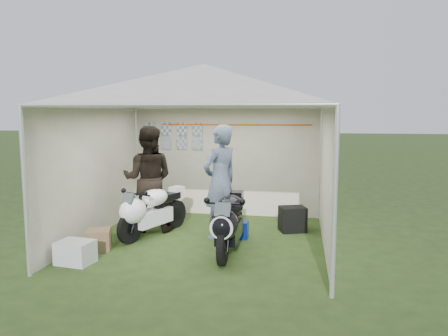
{
  "coord_description": "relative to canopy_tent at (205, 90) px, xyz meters",
  "views": [
    {
      "loc": [
        1.6,
        -7.15,
        2.22
      ],
      "look_at": [
        0.27,
        0.35,
        1.24
      ],
      "focal_mm": 35.0,
      "sensor_mm": 36.0,
      "label": 1
    }
  ],
  "objects": [
    {
      "name": "crate_0",
      "position": [
        -1.64,
        -1.46,
        -2.41
      ],
      "size": [
        0.55,
        0.45,
        0.33
      ],
      "primitive_type": "cube",
      "rotation": [
        0.0,
        0.0,
        -0.14
      ],
      "color": "silver",
      "rests_on": "ground"
    },
    {
      "name": "canopy_tent",
      "position": [
        0.0,
        0.0,
        0.0
      ],
      "size": [
        5.66,
        5.66,
        3.0
      ],
      "color": "silver",
      "rests_on": "ground"
    },
    {
      "name": "person_dark_jacket",
      "position": [
        -1.19,
        0.47,
        -1.59
      ],
      "size": [
        1.05,
        0.87,
        1.96
      ],
      "primitive_type": "imported",
      "rotation": [
        0.0,
        0.0,
        3.28
      ],
      "color": "black",
      "rests_on": "ground"
    },
    {
      "name": "ground",
      "position": [
        0.0,
        -0.03,
        -2.58
      ],
      "size": [
        80.0,
        80.0,
        0.0
      ],
      "primitive_type": "plane",
      "color": "#273B18",
      "rests_on": "ground"
    },
    {
      "name": "motorcycle_black",
      "position": [
        0.51,
        -0.6,
        -2.06
      ],
      "size": [
        0.42,
        1.88,
        0.93
      ],
      "rotation": [
        0.0,
        0.0,
        0.0
      ],
      "color": "black",
      "rests_on": "ground"
    },
    {
      "name": "motorcycle_white",
      "position": [
        -1.03,
        0.09,
        -2.09
      ],
      "size": [
        0.86,
        1.69,
        0.87
      ],
      "rotation": [
        0.0,
        0.0,
        -0.37
      ],
      "color": "black",
      "rests_on": "ground"
    },
    {
      "name": "crate_1",
      "position": [
        -1.59,
        -0.81,
        -2.41
      ],
      "size": [
        0.48,
        0.48,
        0.34
      ],
      "primitive_type": "cube",
      "rotation": [
        0.0,
        0.0,
        0.33
      ],
      "color": "brown",
      "rests_on": "ground"
    },
    {
      "name": "equipment_box",
      "position": [
        1.47,
        0.87,
        -2.34
      ],
      "size": [
        0.56,
        0.5,
        0.46
      ],
      "primitive_type": "cube",
      "rotation": [
        0.0,
        0.0,
        0.32
      ],
      "color": "black",
      "rests_on": "ground"
    },
    {
      "name": "paddock_stand",
      "position": [
        0.51,
        0.25,
        -2.43
      ],
      "size": [
        0.4,
        0.25,
        0.3
      ],
      "primitive_type": "cube",
      "rotation": [
        0.0,
        0.0,
        0.0
      ],
      "color": "#0C2BB9",
      "rests_on": "ground"
    },
    {
      "name": "person_blue_jacket",
      "position": [
        0.22,
        0.21,
        -1.57
      ],
      "size": [
        0.82,
        0.87,
        2.0
      ],
      "primitive_type": "imported",
      "rotation": [
        0.0,
        0.0,
        -2.21
      ],
      "color": "slate",
      "rests_on": "ground"
    }
  ]
}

